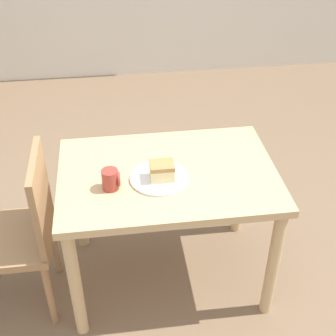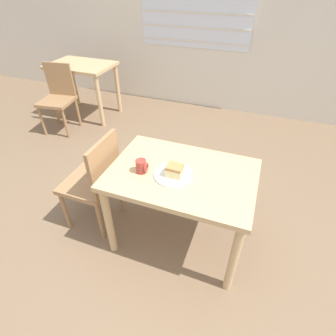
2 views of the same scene
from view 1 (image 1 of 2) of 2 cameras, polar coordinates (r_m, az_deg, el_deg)
ground_plane at (r=2.52m, az=-1.17°, el=-17.83°), size 14.00×14.00×0.00m
dining_table_near at (r=2.30m, az=-0.03°, el=-2.62°), size 1.04×0.72×0.71m
chair_near_window at (r=2.36m, az=-17.46°, el=-7.26°), size 0.41×0.41×0.89m
plate at (r=2.18m, az=-1.11°, el=-1.21°), size 0.27×0.27×0.01m
cake_slice at (r=2.15m, az=-0.74°, el=-0.33°), size 0.11×0.09×0.08m
coffee_mug at (r=2.12m, az=-6.96°, el=-1.39°), size 0.08×0.08×0.10m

